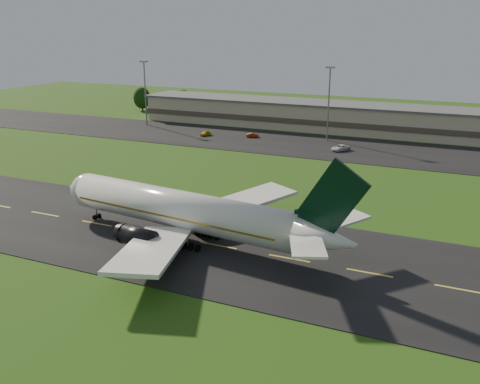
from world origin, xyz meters
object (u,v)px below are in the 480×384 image
at_px(airliner, 185,211).
at_px(light_mast_west, 145,85).
at_px(service_vehicle_b, 253,135).
at_px(service_vehicle_c, 340,148).
at_px(light_mast_centre, 329,95).
at_px(service_vehicle_a, 206,133).
at_px(terminal, 346,118).

distance_m(airliner, light_mast_west, 100.85).
bearing_deg(service_vehicle_b, service_vehicle_c, -124.78).
bearing_deg(service_vehicle_c, airliner, -64.49).
height_order(airliner, service_vehicle_c, airliner).
bearing_deg(light_mast_centre, service_vehicle_a, -166.62).
distance_m(light_mast_centre, service_vehicle_b, 24.38).
height_order(light_mast_west, light_mast_centre, same).
relative_size(airliner, service_vehicle_b, 14.42).
relative_size(service_vehicle_a, service_vehicle_c, 0.75).
height_order(terminal, service_vehicle_c, terminal).
distance_m(service_vehicle_a, service_vehicle_c, 41.03).
relative_size(terminal, service_vehicle_a, 35.81).
relative_size(light_mast_west, service_vehicle_a, 5.03).
distance_m(airliner, service_vehicle_b, 78.41).
relative_size(airliner, terminal, 0.35).
bearing_deg(light_mast_centre, service_vehicle_b, -167.00).
height_order(airliner, terminal, airliner).
height_order(airliner, service_vehicle_a, airliner).
distance_m(terminal, light_mast_centre, 18.45).
height_order(light_mast_west, service_vehicle_c, light_mast_west).
relative_size(airliner, service_vehicle_a, 12.65).
height_order(light_mast_centre, service_vehicle_b, light_mast_centre).
height_order(service_vehicle_a, service_vehicle_b, service_vehicle_a).
xyz_separation_m(terminal, service_vehicle_a, (-35.55, -24.31, -3.20)).
height_order(terminal, light_mast_centre, light_mast_centre).
distance_m(light_mast_centre, service_vehicle_a, 37.07).
height_order(airliner, light_mast_centre, light_mast_centre).
bearing_deg(light_mast_west, service_vehicle_b, -6.91).
xyz_separation_m(light_mast_centre, service_vehicle_a, (-34.14, -8.12, -11.95)).
bearing_deg(service_vehicle_c, service_vehicle_a, -154.06).
bearing_deg(light_mast_west, airliner, -52.82).
distance_m(light_mast_west, service_vehicle_a, 29.62).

